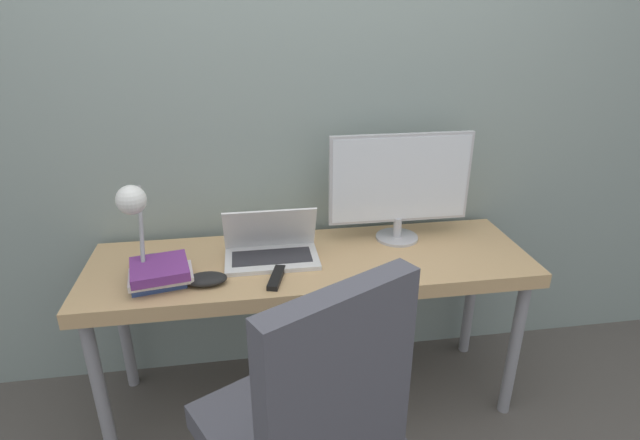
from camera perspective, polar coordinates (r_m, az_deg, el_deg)
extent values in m
cube|color=gray|center=(2.18, -2.38, 13.47)|extent=(8.00, 0.05, 2.60)
cube|color=tan|center=(2.06, -1.01, -5.13)|extent=(1.79, 0.55, 0.06)
cylinder|color=gray|center=(2.15, -23.83, -17.58)|extent=(0.05, 0.05, 0.66)
cylinder|color=gray|center=(2.33, 21.29, -13.61)|extent=(0.05, 0.05, 0.66)
cylinder|color=gray|center=(2.49, -21.54, -11.18)|extent=(0.05, 0.05, 0.66)
cylinder|color=gray|center=(2.64, 16.84, -8.27)|extent=(0.05, 0.05, 0.66)
cube|color=silver|center=(2.03, -5.51, -4.44)|extent=(0.37, 0.22, 0.02)
cube|color=#2D2D33|center=(2.02, -5.52, -4.19)|extent=(0.32, 0.13, 0.00)
cube|color=silver|center=(2.03, -5.74, -0.99)|extent=(0.37, 0.10, 0.20)
cube|color=navy|center=(2.03, -5.73, -1.04)|extent=(0.34, 0.09, 0.17)
cylinder|color=#B7B7BC|center=(2.23, 8.77, -1.96)|extent=(0.18, 0.18, 0.01)
cylinder|color=#B7B7BC|center=(2.21, 8.84, -0.81)|extent=(0.04, 0.04, 0.09)
cube|color=#B7B7BC|center=(2.14, 9.17, 4.71)|extent=(0.61, 0.02, 0.38)
cube|color=silver|center=(2.13, 9.27, 4.60)|extent=(0.59, 0.00, 0.36)
cylinder|color=#4C4C51|center=(2.09, -18.77, -4.76)|extent=(0.15, 0.15, 0.02)
cylinder|color=#99999E|center=(1.96, -19.72, -1.43)|extent=(0.02, 0.16, 0.33)
sphere|color=white|center=(1.83, -20.77, 2.17)|extent=(0.10, 0.10, 0.10)
cube|color=#4C4C56|center=(1.65, -3.26, -23.13)|extent=(0.65, 0.67, 0.09)
cube|color=#4C4C56|center=(1.29, 2.15, -18.86)|extent=(0.42, 0.27, 0.57)
cube|color=#334C8C|center=(1.96, -17.99, -6.50)|extent=(0.22, 0.20, 0.02)
cube|color=silver|center=(1.94, -17.71, -6.10)|extent=(0.25, 0.18, 0.02)
cube|color=#753384|center=(1.92, -17.88, -5.34)|extent=(0.24, 0.23, 0.04)
cube|color=black|center=(1.89, -5.00, -6.58)|extent=(0.08, 0.17, 0.02)
ellipsoid|color=black|center=(1.90, -12.85, -6.61)|extent=(0.15, 0.10, 0.04)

